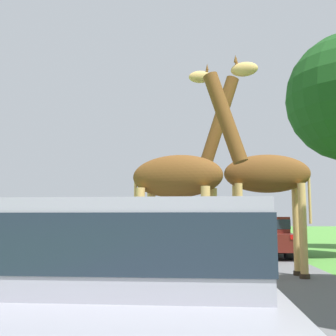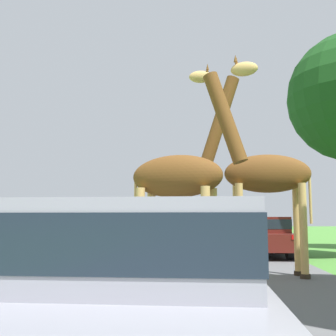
{
  "view_description": "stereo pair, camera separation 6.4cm",
  "coord_description": "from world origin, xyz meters",
  "px_view_note": "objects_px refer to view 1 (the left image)",
  "views": [
    {
      "loc": [
        0.3,
        0.73,
        1.31
      ],
      "look_at": [
        -0.48,
        9.56,
        2.39
      ],
      "focal_mm": 45.0,
      "sensor_mm": 36.0,
      "label": 1
    },
    {
      "loc": [
        0.37,
        0.74,
        1.31
      ],
      "look_at": [
        -0.48,
        9.56,
        2.39
      ],
      "focal_mm": 45.0,
      "sensor_mm": 36.0,
      "label": 2
    }
  ],
  "objects_px": {
    "giraffe_companion": "(260,175)",
    "car_queue_right": "(125,235)",
    "giraffe_near_road": "(183,178)",
    "car_far_ahead": "(263,235)",
    "car_lead_maroon": "(129,298)",
    "car_verge_right": "(193,232)",
    "car_queue_left": "(234,228)"
  },
  "relations": [
    {
      "from": "giraffe_companion",
      "to": "car_queue_right",
      "type": "height_order",
      "value": "giraffe_companion"
    },
    {
      "from": "giraffe_near_road",
      "to": "car_queue_right",
      "type": "height_order",
      "value": "giraffe_near_road"
    },
    {
      "from": "giraffe_near_road",
      "to": "car_far_ahead",
      "type": "relative_size",
      "value": 1.18
    },
    {
      "from": "giraffe_near_road",
      "to": "car_lead_maroon",
      "type": "xyz_separation_m",
      "value": [
        -0.09,
        -5.75,
        -1.41
      ]
    },
    {
      "from": "giraffe_near_road",
      "to": "car_far_ahead",
      "type": "distance_m",
      "value": 7.21
    },
    {
      "from": "giraffe_companion",
      "to": "car_far_ahead",
      "type": "distance_m",
      "value": 5.7
    },
    {
      "from": "giraffe_companion",
      "to": "car_lead_maroon",
      "type": "distance_m",
      "value": 7.37
    },
    {
      "from": "car_lead_maroon",
      "to": "car_verge_right",
      "type": "height_order",
      "value": "car_lead_maroon"
    },
    {
      "from": "giraffe_near_road",
      "to": "car_verge_right",
      "type": "xyz_separation_m",
      "value": [
        -0.2,
        12.63,
        -1.51
      ]
    },
    {
      "from": "car_queue_left",
      "to": "car_verge_right",
      "type": "distance_m",
      "value": 5.05
    },
    {
      "from": "giraffe_near_road",
      "to": "car_far_ahead",
      "type": "height_order",
      "value": "giraffe_near_road"
    },
    {
      "from": "giraffe_companion",
      "to": "car_verge_right",
      "type": "distance_m",
      "value": 11.72
    },
    {
      "from": "giraffe_companion",
      "to": "car_queue_left",
      "type": "height_order",
      "value": "giraffe_companion"
    },
    {
      "from": "car_queue_right",
      "to": "car_queue_left",
      "type": "height_order",
      "value": "car_queue_left"
    },
    {
      "from": "car_queue_right",
      "to": "car_verge_right",
      "type": "xyz_separation_m",
      "value": [
        2.28,
        6.11,
        -0.06
      ]
    },
    {
      "from": "car_queue_right",
      "to": "giraffe_companion",
      "type": "bearing_deg",
      "value": -51.53
    },
    {
      "from": "car_queue_right",
      "to": "car_queue_left",
      "type": "bearing_deg",
      "value": 66.18
    },
    {
      "from": "giraffe_near_road",
      "to": "car_verge_right",
      "type": "relative_size",
      "value": 1.15
    },
    {
      "from": "car_queue_right",
      "to": "car_queue_left",
      "type": "distance_m",
      "value": 11.54
    },
    {
      "from": "car_lead_maroon",
      "to": "car_queue_right",
      "type": "relative_size",
      "value": 0.88
    },
    {
      "from": "car_queue_left",
      "to": "car_lead_maroon",
      "type": "bearing_deg",
      "value": -95.7
    },
    {
      "from": "car_queue_right",
      "to": "car_queue_left",
      "type": "xyz_separation_m",
      "value": [
        4.66,
        10.56,
        0.06
      ]
    },
    {
      "from": "car_queue_left",
      "to": "car_verge_right",
      "type": "height_order",
      "value": "car_queue_left"
    },
    {
      "from": "giraffe_companion",
      "to": "car_verge_right",
      "type": "height_order",
      "value": "giraffe_companion"
    },
    {
      "from": "car_queue_left",
      "to": "car_far_ahead",
      "type": "bearing_deg",
      "value": -88.24
    },
    {
      "from": "car_far_ahead",
      "to": "car_queue_left",
      "type": "bearing_deg",
      "value": 91.76
    },
    {
      "from": "giraffe_near_road",
      "to": "car_queue_left",
      "type": "xyz_separation_m",
      "value": [
        2.19,
        17.08,
        -1.39
      ]
    },
    {
      "from": "car_far_ahead",
      "to": "car_verge_right",
      "type": "relative_size",
      "value": 0.97
    },
    {
      "from": "car_verge_right",
      "to": "car_far_ahead",
      "type": "bearing_deg",
      "value": -65.79
    },
    {
      "from": "car_queue_left",
      "to": "car_far_ahead",
      "type": "relative_size",
      "value": 1.01
    },
    {
      "from": "car_lead_maroon",
      "to": "car_verge_right",
      "type": "xyz_separation_m",
      "value": [
        -0.11,
        18.38,
        -0.09
      ]
    },
    {
      "from": "giraffe_companion",
      "to": "car_verge_right",
      "type": "bearing_deg",
      "value": 7.12
    }
  ]
}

